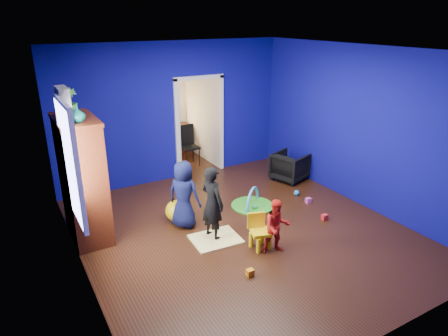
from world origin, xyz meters
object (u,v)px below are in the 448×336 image
crt_tv (85,176)px  kid_chair (260,233)px  vase (77,114)px  armchair (290,167)px  folding_chair (189,147)px  toddler_red (277,226)px  study_desk (174,140)px  child_navy (184,195)px  tv_armoire (83,179)px  hopper_ball (176,211)px  play_mat (252,205)px  child_black (212,203)px

crt_tv → kid_chair: size_ratio=1.40×
vase → armchair: bearing=7.2°
folding_chair → kid_chair: bearing=-99.3°
armchair → crt_tv: (-4.27, -0.24, 0.72)m
toddler_red → study_desk: bearing=103.3°
child_navy → toddler_red: 1.66m
vase → folding_chair: vase is taller
tv_armoire → study_desk: tv_armoire is taller
child_navy → armchair: bearing=-112.7°
toddler_red → folding_chair: bearing=102.0°
armchair → hopper_ball: 2.93m
vase → play_mat: bearing=-2.7°
armchair → study_desk: size_ratio=0.76×
tv_armoire → kid_chair: bearing=-37.9°
child_black → toddler_red: 1.07m
toddler_red → tv_armoire: size_ratio=0.43×
play_mat → toddler_red: bearing=-110.5°
vase → crt_tv: bearing=82.4°
kid_chair → play_mat: 1.47m
crt_tv → folding_chair: crt_tv is taller
child_black → crt_tv: bearing=43.9°
toddler_red → child_black: bearing=145.9°
play_mat → vase: bearing=177.3°
tv_armoire → play_mat: bearing=-8.6°
vase → toddler_red: bearing=-34.4°
child_black → kid_chair: bearing=-156.2°
study_desk → child_black: bearing=-104.9°
folding_chair → study_desk: bearing=90.0°
armchair → folding_chair: 2.43m
play_mat → tv_armoire: bearing=171.4°
vase → hopper_ball: 2.36m
crt_tv → kid_chair: bearing=-38.4°
toddler_red → hopper_ball: size_ratio=2.29×
child_navy → crt_tv: bearing=33.4°
tv_armoire → folding_chair: size_ratio=2.13×
toddler_red → kid_chair: (-0.15, 0.20, -0.18)m
child_navy → tv_armoire: size_ratio=0.59×
armchair → tv_armoire: (-4.31, -0.24, 0.68)m
child_black → study_desk: (1.11, 4.18, -0.23)m
play_mat → study_desk: bearing=91.1°
kid_chair → study_desk: bearing=100.1°
child_black → child_navy: size_ratio=1.05×
vase → folding_chair: size_ratio=0.24×
hopper_ball → kid_chair: (0.77, -1.46, 0.06)m
armchair → child_navy: bearing=86.2°
study_desk → play_mat: bearing=-88.9°
crt_tv → play_mat: bearing=-8.8°
vase → folding_chair: bearing=41.1°
toddler_red → kid_chair: toddler_red is taller
vase → child_navy: bearing=-7.7°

